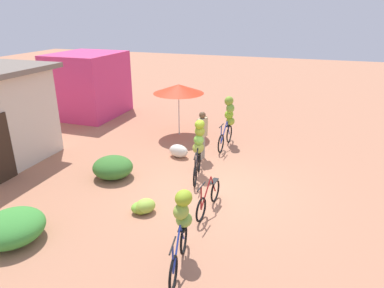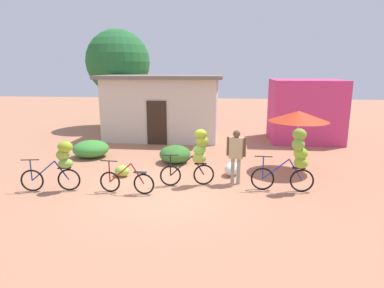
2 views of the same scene
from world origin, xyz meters
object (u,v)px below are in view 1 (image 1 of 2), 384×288
Objects in this scene: bicycle_by_shop at (229,118)px; banana_pile_on_ground at (143,207)px; bicycle_center_loaded at (199,144)px; person_vendor at (202,131)px; bicycle_leftmost at (182,221)px; market_umbrella at (179,89)px; produce_sack at (179,151)px; shop_pink at (89,85)px; bicycle_near_pile at (208,199)px.

banana_pile_on_ground is (-5.30, 0.88, -0.87)m from bicycle_by_shop.
bicycle_center_loaded is at bearing 174.75° from bicycle_by_shop.
bicycle_by_shop is at bearing -17.07° from person_vendor.
bicycle_by_shop reaches higher than banana_pile_on_ground.
bicycle_leftmost is at bearing -174.46° from bicycle_by_shop.
market_umbrella is at bearing 12.15° from banana_pile_on_ground.
market_umbrella is 2.85m from produce_sack.
bicycle_center_loaded is (-4.52, -6.92, -0.48)m from shop_pink.
bicycle_near_pile is at bearing -146.62° from produce_sack.
bicycle_center_loaded is 2.77m from bicycle_by_shop.
banana_pile_on_ground is at bearing -138.29° from shop_pink.
shop_pink reaches higher than banana_pile_on_ground.
market_umbrella reaches higher than bicycle_leftmost.
market_umbrella is 1.24× the size of bicycle_leftmost.
bicycle_center_loaded is 2.30× the size of banana_pile_on_ground.
bicycle_center_loaded reaches higher than bicycle_near_pile.
market_umbrella is at bearing 28.28° from bicycle_near_pile.
bicycle_near_pile is (1.88, 0.01, -0.53)m from bicycle_leftmost.
market_umbrella is 6.00m from bicycle_near_pile.
bicycle_center_loaded is (3.78, 0.89, 0.11)m from bicycle_leftmost.
market_umbrella reaches higher than bicycle_center_loaded.
person_vendor is (-1.62, 0.50, -0.02)m from bicycle_by_shop.
market_umbrella is 1.20× the size of bicycle_center_loaded.
produce_sack is at bearing 21.94° from bicycle_leftmost.
produce_sack is at bearing 142.91° from bicycle_by_shop.
bicycle_near_pile is at bearing -159.67° from person_vendor.
bicycle_leftmost is 2.36× the size of produce_sack.
bicycle_leftmost reaches higher than banana_pile_on_ground.
bicycle_center_loaded reaches higher than produce_sack.
bicycle_near_pile is at bearing -151.72° from market_umbrella.
bicycle_center_loaded is at bearing 13.23° from bicycle_leftmost.
bicycle_leftmost is at bearing -167.03° from person_vendor.
bicycle_leftmost is 1.00× the size of person_vendor.
bicycle_near_pile is 2.19m from bicycle_center_loaded.
bicycle_center_loaded reaches higher than banana_pile_on_ground.
market_umbrella reaches higher than banana_pile_on_ground.
person_vendor reaches higher than bicycle_leftmost.
bicycle_by_shop reaches higher than bicycle_leftmost.
shop_pink is at bearing 56.84° from bicycle_center_loaded.
person_vendor is at bearing 12.13° from bicycle_center_loaded.
produce_sack is at bearing -120.71° from shop_pink.
bicycle_center_loaded is 2.43× the size of produce_sack.
bicycle_leftmost is 2.09m from banana_pile_on_ground.
bicycle_by_shop is 2.46× the size of banana_pile_on_ground.
bicycle_by_shop is (-1.76, -7.17, -0.42)m from shop_pink.
market_umbrella is 2.77m from person_vendor.
market_umbrella reaches higher than person_vendor.
bicycle_center_loaded is (1.90, 0.88, 0.63)m from bicycle_near_pile.
banana_pile_on_ground is 0.45× the size of person_vendor.
produce_sack is at bearing 97.31° from person_vendor.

